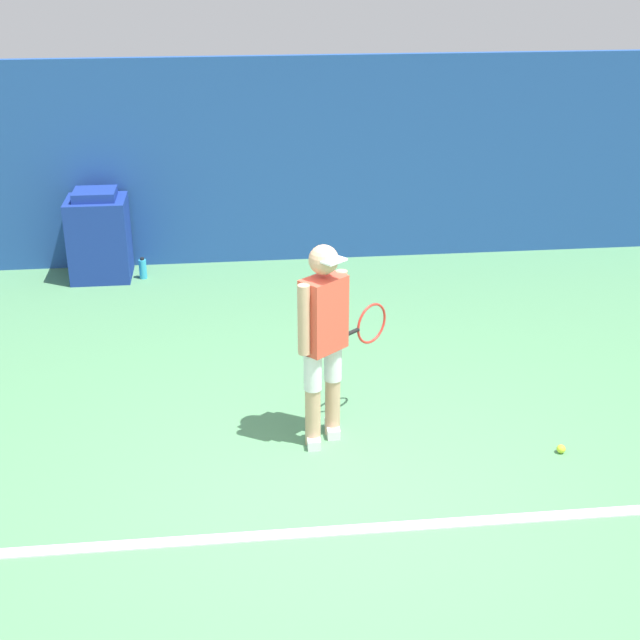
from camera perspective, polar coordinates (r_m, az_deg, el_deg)
ground_plane at (r=6.46m, az=0.94°, el=-10.89°), size 24.00×24.00×0.00m
back_wall at (r=10.48m, az=-2.38°, el=10.10°), size 24.00×0.10×2.38m
court_baseline at (r=6.09m, az=1.50°, el=-13.32°), size 21.60×0.10×0.01m
tennis_player at (r=6.65m, az=0.28°, el=-0.99°), size 0.76×0.66×1.60m
tennis_ball at (r=7.11m, az=15.17°, el=-7.97°), size 0.07×0.07×0.07m
covered_chair at (r=10.37m, az=-13.96°, el=5.21°), size 0.66×0.59×1.03m
water_bottle at (r=10.35m, az=-11.27°, el=3.24°), size 0.09×0.09×0.25m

